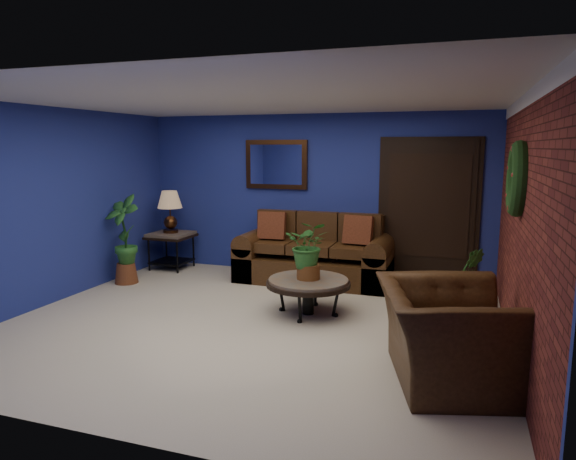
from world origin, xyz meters
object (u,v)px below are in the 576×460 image
(coffee_table, at_px, (308,283))
(sofa, at_px, (315,258))
(armchair, at_px, (448,335))
(end_table, at_px, (171,241))
(table_lamp, at_px, (170,207))
(side_chair, at_px, (326,242))

(coffee_table, bearing_deg, sofa, 102.58)
(coffee_table, height_order, armchair, armchair)
(end_table, bearing_deg, table_lamp, 135.00)
(sofa, bearing_deg, armchair, -55.59)
(coffee_table, distance_m, side_chair, 1.63)
(sofa, relative_size, armchair, 1.79)
(coffee_table, height_order, end_table, end_table)
(end_table, xyz_separation_m, armchair, (4.45, -2.87, -0.05))
(end_table, height_order, armchair, armchair)
(sofa, xyz_separation_m, side_chair, (0.15, 0.04, 0.25))
(side_chair, bearing_deg, table_lamp, 172.77)
(sofa, bearing_deg, coffee_table, -77.42)
(end_table, bearing_deg, coffee_table, -28.54)
(end_table, height_order, table_lamp, table_lamp)
(table_lamp, height_order, side_chair, table_lamp)
(side_chair, relative_size, armchair, 0.81)
(sofa, xyz_separation_m, armchair, (1.99, -2.91, 0.08))
(table_lamp, relative_size, side_chair, 0.64)
(sofa, distance_m, end_table, 2.46)
(coffee_table, distance_m, end_table, 3.20)
(end_table, relative_size, armchair, 0.52)
(coffee_table, relative_size, armchair, 0.80)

